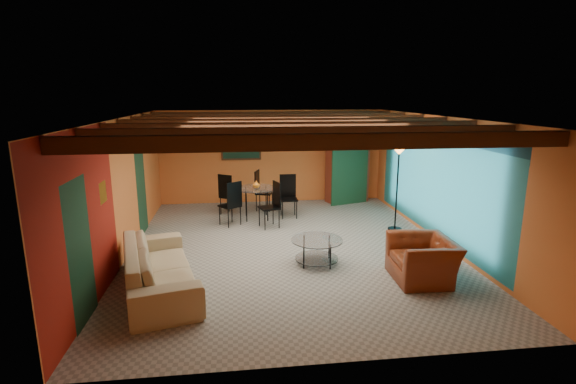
{
  "coord_description": "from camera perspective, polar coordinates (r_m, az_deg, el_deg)",
  "views": [
    {
      "loc": [
        -1.07,
        -8.43,
        3.15
      ],
      "look_at": [
        0.0,
        0.2,
        1.15
      ],
      "focal_mm": 26.67,
      "sensor_mm": 36.0,
      "label": 1
    }
  ],
  "objects": [
    {
      "name": "room",
      "position": [
        8.65,
        0.07,
        7.71
      ],
      "size": [
        6.52,
        8.01,
        2.71
      ],
      "color": "gray",
      "rests_on": "ground"
    },
    {
      "name": "sofa",
      "position": [
        7.4,
        -16.81,
        -9.59
      ],
      "size": [
        1.64,
        2.81,
        0.77
      ],
      "primitive_type": "imported",
      "rotation": [
        0.0,
        0.0,
        1.82
      ],
      "color": "tan",
      "rests_on": "ground"
    },
    {
      "name": "armchair",
      "position": [
        7.81,
        17.51,
        -8.55
      ],
      "size": [
        1.03,
        1.16,
        0.73
      ],
      "primitive_type": "imported",
      "rotation": [
        0.0,
        0.0,
        -1.61
      ],
      "color": "maroon",
      "rests_on": "ground"
    },
    {
      "name": "coffee_table",
      "position": [
        8.17,
        3.86,
        -7.9
      ],
      "size": [
        1.12,
        1.12,
        0.49
      ],
      "primitive_type": null,
      "rotation": [
        0.0,
        0.0,
        -0.17
      ],
      "color": "white",
      "rests_on": "ground"
    },
    {
      "name": "dining_table",
      "position": [
        11.0,
        -4.23,
        -0.71
      ],
      "size": [
        2.15,
        2.15,
        1.12
      ],
      "primitive_type": null,
      "rotation": [
        0.0,
        0.0,
        0.0
      ],
      "color": "white",
      "rests_on": "ground"
    },
    {
      "name": "armoire",
      "position": [
        12.74,
        7.91,
        3.23
      ],
      "size": [
        1.29,
        0.91,
        2.05
      ],
      "primitive_type": "cube",
      "rotation": [
        0.0,
        0.0,
        0.32
      ],
      "color": "maroon",
      "rests_on": "ground"
    },
    {
      "name": "floor_lamp",
      "position": [
        10.27,
        14.33,
        0.52
      ],
      "size": [
        0.51,
        0.51,
        2.02
      ],
      "primitive_type": null,
      "rotation": [
        0.0,
        0.0,
        -0.3
      ],
      "color": "black",
      "rests_on": "ground"
    },
    {
      "name": "ceiling_fan",
      "position": [
        8.54,
        0.17,
        7.64
      ],
      "size": [
        1.5,
        1.5,
        0.44
      ],
      "primitive_type": null,
      "color": "#472614",
      "rests_on": "ceiling"
    },
    {
      "name": "painting",
      "position": [
        12.48,
        -6.27,
        5.97
      ],
      "size": [
        1.05,
        0.03,
        0.65
      ],
      "primitive_type": "cube",
      "color": "black",
      "rests_on": "wall_back"
    },
    {
      "name": "potted_plant",
      "position": [
        12.59,
        8.1,
        9.01
      ],
      "size": [
        0.59,
        0.56,
        0.53
      ],
      "primitive_type": "imported",
      "rotation": [
        0.0,
        0.0,
        -0.38
      ],
      "color": "#26661E",
      "rests_on": "armoire"
    },
    {
      "name": "vase",
      "position": [
        10.86,
        -4.29,
        2.65
      ],
      "size": [
        0.21,
        0.21,
        0.19
      ],
      "primitive_type": "imported",
      "rotation": [
        0.0,
        0.0,
        -0.15
      ],
      "color": "orange",
      "rests_on": "dining_table"
    }
  ]
}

